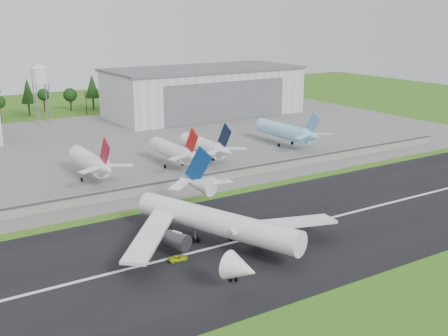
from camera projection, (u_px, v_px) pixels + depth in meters
ground at (287, 250)px, 128.83m from camera, size 600.00×600.00×0.00m
runway at (261, 236)px, 136.95m from camera, size 320.00×60.00×0.10m
runway_centerline at (261, 235)px, 136.94m from camera, size 220.00×1.00×0.02m
apron at (101, 148)px, 226.48m from camera, size 320.00×150.00×0.10m
blast_fence at (175, 183)px, 173.10m from camera, size 240.00×0.61×3.50m
hangar_east at (204, 91)px, 298.49m from camera, size 102.00×47.00×25.20m
water_tower at (40, 74)px, 270.31m from camera, size 8.40×8.40×29.40m
utility_poles at (46, 118)px, 291.61m from camera, size 230.00×3.00×12.00m
treeline at (38, 114)px, 303.82m from camera, size 320.00×16.00×22.00m
main_airliner at (217, 228)px, 128.63m from camera, size 53.49×57.32×18.17m
ground_vehicle at (178, 258)px, 122.68m from camera, size 4.54×2.30×1.23m
parked_jet_red_a at (92, 163)px, 179.92m from camera, size 7.36×31.29×16.79m
parked_jet_red_b at (175, 151)px, 195.45m from camera, size 7.36×31.29×16.57m
parked_jet_navy at (207, 147)px, 202.04m from camera, size 7.36×31.29×16.70m
parked_jet_skyblue at (288, 132)px, 227.47m from camera, size 7.36×37.29×16.82m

